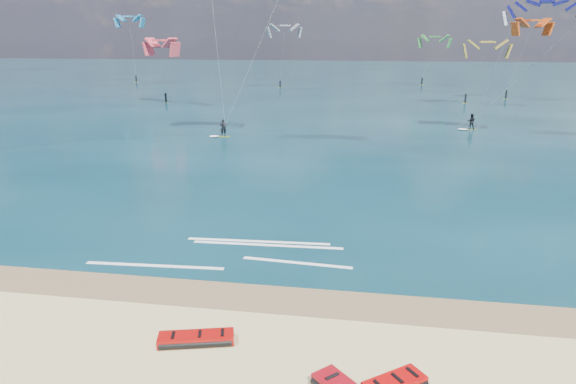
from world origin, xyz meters
name	(u,v)px	position (x,y,z in m)	size (l,w,h in m)	color
ground	(307,131)	(0.00, 40.00, 0.00)	(320.00, 320.00, 0.00)	tan
wet_sand_strip	(195,292)	(0.00, 3.00, 0.00)	(320.00, 2.40, 0.01)	brown
sea	(341,81)	(0.00, 104.00, 0.02)	(320.00, 200.00, 0.04)	#092934
packed_kite_left	(196,343)	(1.20, -0.42, 0.00)	(2.70, 1.03, 0.37)	#AA0B09
kitesurfer_main	(235,43)	(-5.95, 33.02, 9.21)	(11.03, 5.45, 17.67)	#ABC417
kitesurfer_far	(508,62)	(19.98, 40.50, 7.36)	(10.89, 7.75, 14.32)	#BBCD1E
shoreline_foam	(244,252)	(1.03, 7.10, 0.04)	(11.93, 4.08, 0.01)	white
distant_kites	(318,61)	(-2.68, 77.30, 5.59)	(79.39, 40.27, 13.71)	#328934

